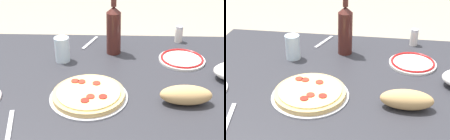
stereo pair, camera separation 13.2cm
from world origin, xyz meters
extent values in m
cube|color=#2D2D33|center=(0.00, 0.00, 0.70)|extent=(1.38, 0.91, 0.03)
cylinder|color=#33302D|center=(-0.63, 0.40, 0.34)|extent=(0.07, 0.07, 0.68)
cylinder|color=#33302D|center=(0.63, 0.40, 0.34)|extent=(0.07, 0.07, 0.68)
cylinder|color=#B7B7BC|center=(-0.08, -0.17, 0.71)|extent=(0.30, 0.30, 0.01)
cylinder|color=#DBB26B|center=(-0.08, -0.17, 0.73)|extent=(0.28, 0.28, 0.02)
cylinder|color=#EFD684|center=(-0.08, -0.17, 0.74)|extent=(0.24, 0.24, 0.01)
cylinder|color=maroon|center=(-0.09, -0.23, 0.74)|extent=(0.03, 0.03, 0.00)
cylinder|color=#B22D1E|center=(-0.14, -0.10, 0.74)|extent=(0.03, 0.03, 0.00)
cylinder|color=#B22D1E|center=(-0.12, -0.10, 0.74)|extent=(0.03, 0.03, 0.00)
cylinder|color=#B22D1E|center=(-0.07, -0.21, 0.74)|extent=(0.03, 0.03, 0.00)
cylinder|color=#B22D1E|center=(-0.06, -0.11, 0.74)|extent=(0.03, 0.03, 0.00)
cylinder|color=maroon|center=(-0.03, -0.21, 0.74)|extent=(0.03, 0.03, 0.00)
cylinder|color=#471E19|center=(0.00, 0.23, 0.81)|extent=(0.07, 0.07, 0.21)
cone|color=#471E19|center=(0.00, 0.23, 0.93)|extent=(0.07, 0.07, 0.03)
cylinder|color=silver|center=(-0.24, 0.14, 0.77)|extent=(0.07, 0.07, 0.12)
cylinder|color=white|center=(0.32, 0.16, 0.72)|extent=(0.22, 0.22, 0.01)
torus|color=red|center=(0.32, 0.16, 0.72)|extent=(0.20, 0.20, 0.01)
ellipsoid|color=tan|center=(0.28, -0.19, 0.75)|extent=(0.19, 0.08, 0.07)
cylinder|color=silver|center=(0.34, 0.38, 0.75)|extent=(0.04, 0.04, 0.07)
cylinder|color=#B7B7BC|center=(0.34, 0.38, 0.79)|extent=(0.04, 0.04, 0.01)
cube|color=#B7B7BC|center=(-0.33, -0.35, 0.71)|extent=(0.05, 0.17, 0.00)
cube|color=#B7B7BC|center=(-0.13, 0.34, 0.71)|extent=(0.07, 0.16, 0.00)
camera|label=1|loc=(0.04, -1.16, 1.38)|focal=49.87mm
camera|label=2|loc=(0.17, -1.15, 1.38)|focal=49.87mm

